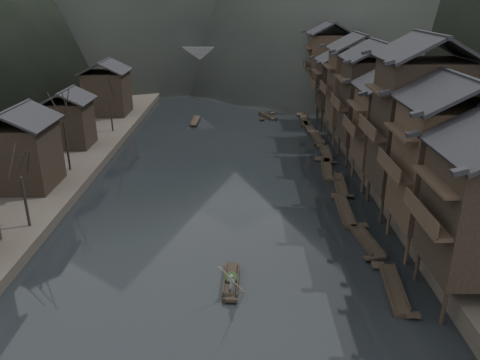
{
  "coord_description": "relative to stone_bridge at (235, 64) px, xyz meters",
  "views": [
    {
      "loc": [
        1.6,
        -34.55,
        19.21
      ],
      "look_at": [
        1.43,
        7.83,
        2.5
      ],
      "focal_mm": 35.0,
      "sensor_mm": 36.0,
      "label": 1
    }
  ],
  "objects": [
    {
      "name": "water",
      "position": [
        0.0,
        -72.0,
        -5.11
      ],
      "size": [
        300.0,
        300.0,
        0.0
      ],
      "primitive_type": "plane",
      "color": "black",
      "rests_on": "ground"
    },
    {
      "name": "hero_sampan",
      "position": [
        0.86,
        -78.17,
        -4.91
      ],
      "size": [
        1.16,
        4.84,
        0.43
      ],
      "color": "black",
      "rests_on": "water"
    },
    {
      "name": "left_houses",
      "position": [
        -20.5,
        -51.88,
        0.55
      ],
      "size": [
        8.1,
        53.2,
        8.73
      ],
      "color": "black",
      "rests_on": "left_bank"
    },
    {
      "name": "right_bank",
      "position": [
        35.0,
        -32.0,
        -4.21
      ],
      "size": [
        40.0,
        200.0,
        1.8
      ],
      "primitive_type": "cube",
      "color": "#2D2823",
      "rests_on": "ground"
    },
    {
      "name": "midriver_boats",
      "position": [
        2.94,
        -18.56,
        -4.91
      ],
      "size": [
        14.9,
        34.62,
        0.45
      ],
      "color": "black",
      "rests_on": "water"
    },
    {
      "name": "bamboo_pole",
      "position": [
        1.11,
        -79.85,
        -1.11
      ],
      "size": [
        1.99,
        2.08,
        3.73
      ],
      "primitive_type": "cylinder",
      "rotation": [
        0.64,
        0.0,
        -0.76
      ],
      "color": "#8C7A51",
      "rests_on": "boatman"
    },
    {
      "name": "left_bank",
      "position": [
        -35.0,
        -32.0,
        -4.51
      ],
      "size": [
        40.0,
        200.0,
        1.2
      ],
      "primitive_type": "cube",
      "color": "#2D2823",
      "rests_on": "ground"
    },
    {
      "name": "moored_sampans",
      "position": [
        12.05,
        -47.7,
        -4.91
      ],
      "size": [
        2.91,
        67.4,
        0.47
      ],
      "color": "black",
      "rests_on": "water"
    },
    {
      "name": "bare_trees",
      "position": [
        -17.0,
        -60.2,
        1.32
      ],
      "size": [
        3.93,
        44.66,
        7.86
      ],
      "color": "black",
      "rests_on": "left_bank"
    },
    {
      "name": "stone_bridge",
      "position": [
        0.0,
        0.0,
        0.0
      ],
      "size": [
        40.0,
        6.0,
        9.0
      ],
      "color": "#4C4C4F",
      "rests_on": "ground"
    },
    {
      "name": "boatman",
      "position": [
        0.91,
        -79.85,
        -3.83
      ],
      "size": [
        0.74,
        0.69,
        1.7
      ],
      "primitive_type": "imported",
      "rotation": [
        0.0,
        0.0,
        2.53
      ],
      "color": "#4E4E50",
      "rests_on": "hero_sampan"
    },
    {
      "name": "cargo_heap",
      "position": [
        0.85,
        -77.95,
        -4.36
      ],
      "size": [
        1.06,
        1.39,
        0.64
      ],
      "primitive_type": "ellipsoid",
      "color": "black",
      "rests_on": "hero_sampan"
    },
    {
      "name": "stilt_houses",
      "position": [
        17.28,
        -52.73,
        3.81
      ],
      "size": [
        9.0,
        67.6,
        16.6
      ],
      "color": "black",
      "rests_on": "ground"
    }
  ]
}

